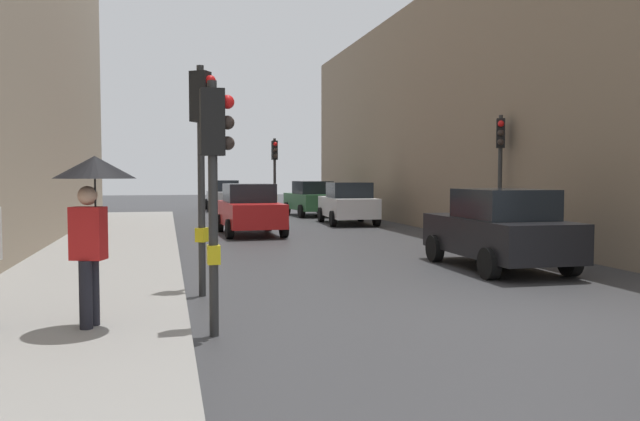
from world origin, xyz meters
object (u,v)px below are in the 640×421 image
object	(u,v)px
traffic_light_near_right	(202,138)
pedestrian_with_umbrella	(93,193)
car_dark_suv	(499,229)
car_red_sedan	(250,209)
traffic_light_near_left	(215,161)
car_green_estate	(311,199)
car_silver_hatchback	(224,195)
traffic_light_far_median	(275,164)
car_white_compact	(348,203)
traffic_light_mid_street	(500,156)

from	to	relation	value
traffic_light_near_right	pedestrian_with_umbrella	bearing A→B (deg)	-119.41
car_dark_suv	car_red_sedan	bearing A→B (deg)	114.21
traffic_light_near_left	car_green_estate	bearing A→B (deg)	74.46
car_red_sedan	car_dark_suv	world-z (taller)	same
car_dark_suv	car_silver_hatchback	world-z (taller)	same
traffic_light_far_median	pedestrian_with_umbrella	xyz separation A→B (m)	(-5.54, -19.69, -0.70)
traffic_light_far_median	car_red_sedan	distance (m)	6.33
car_dark_suv	car_silver_hatchback	distance (m)	25.24
car_green_estate	pedestrian_with_umbrella	distance (m)	24.70
traffic_light_far_median	car_dark_suv	size ratio (longest dim) A/B	0.87
car_dark_suv	traffic_light_near_left	bearing A→B (deg)	-145.21
car_green_estate	pedestrian_with_umbrella	size ratio (longest dim) A/B	2.02
car_white_compact	traffic_light_near_right	bearing A→B (deg)	-114.50
car_red_sedan	car_dark_suv	xyz separation A→B (m)	(4.28, -9.51, 0.00)
traffic_light_far_median	traffic_light_mid_street	bearing A→B (deg)	-67.44
car_silver_hatchback	car_green_estate	distance (m)	7.12
pedestrian_with_umbrella	car_red_sedan	bearing A→B (deg)	75.07
traffic_light_near_left	car_dark_suv	world-z (taller)	traffic_light_near_left
car_green_estate	car_red_sedan	bearing A→B (deg)	-114.54
traffic_light_near_left	car_dark_suv	bearing A→B (deg)	34.79
traffic_light_mid_street	car_silver_hatchback	distance (m)	21.84
traffic_light_far_median	traffic_light_near_right	world-z (taller)	traffic_light_near_right
car_red_sedan	traffic_light_near_right	bearing A→B (deg)	-101.15
traffic_light_near_left	car_green_estate	xyz separation A→B (m)	(6.53, 23.49, -1.36)
car_red_sedan	car_white_compact	bearing A→B (deg)	39.23
car_green_estate	car_white_compact	bearing A→B (deg)	-86.96
traffic_light_mid_street	car_silver_hatchback	bearing A→B (deg)	106.31
traffic_light_far_median	car_white_compact	world-z (taller)	traffic_light_far_median
car_silver_hatchback	traffic_light_mid_street	bearing A→B (deg)	-73.69
traffic_light_near_left	traffic_light_near_right	size ratio (longest dim) A/B	0.83
traffic_light_near_left	car_dark_suv	distance (m)	8.02
traffic_light_near_right	car_white_compact	distance (m)	16.60
car_silver_hatchback	car_white_compact	bearing A→B (deg)	-70.15
traffic_light_mid_street	traffic_light_far_median	world-z (taller)	traffic_light_mid_street
car_white_compact	car_silver_hatchback	xyz separation A→B (m)	(-4.21, 11.65, 0.00)
traffic_light_near_right	car_green_estate	distance (m)	21.79
traffic_light_mid_street	car_green_estate	world-z (taller)	traffic_light_mid_street
traffic_light_near_right	car_white_compact	world-z (taller)	traffic_light_near_right
traffic_light_mid_street	car_red_sedan	world-z (taller)	traffic_light_mid_street
car_red_sedan	traffic_light_mid_street	bearing A→B (deg)	-39.90
traffic_light_near_left	car_white_compact	distance (m)	19.12
traffic_light_near_left	traffic_light_near_right	xyz separation A→B (m)	(-0.01, 2.79, 0.45)
traffic_light_near_right	car_dark_suv	xyz separation A→B (m)	(6.49, 1.72, -1.81)
traffic_light_mid_street	car_silver_hatchback	xyz separation A→B (m)	(-6.11, 20.90, -1.73)
pedestrian_with_umbrella	car_green_estate	bearing A→B (deg)	71.03
car_white_compact	car_dark_suv	xyz separation A→B (m)	(-0.35, -13.29, 0.00)
traffic_light_near_right	car_dark_suv	bearing A→B (deg)	14.83
car_red_sedan	car_green_estate	xyz separation A→B (m)	(4.33, 9.47, 0.00)
traffic_light_mid_street	traffic_light_near_left	distance (m)	12.24
traffic_light_mid_street	car_green_estate	bearing A→B (deg)	98.42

